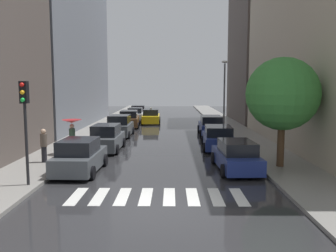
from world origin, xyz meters
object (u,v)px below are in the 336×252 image
at_px(parked_car_right_second, 218,138).
at_px(traffic_light_left_corner, 25,110).
at_px(parked_car_right_nearest, 236,156).
at_px(pedestrian_near_tree, 44,145).
at_px(street_tree_right, 283,94).
at_px(parked_car_right_third, 211,126).
at_px(pedestrian_foreground, 72,128).
at_px(parked_car_left_third, 120,127).
at_px(parked_car_left_fifth, 136,115).
at_px(parked_car_left_fourth, 129,119).
at_px(lamp_post_right, 224,89).
at_px(parked_car_left_nearest, 80,157).
at_px(taxi_midroad, 151,117).
at_px(parked_car_left_second, 107,138).
at_px(parked_car_left_sixth, 138,111).

height_order(parked_car_right_second, traffic_light_left_corner, traffic_light_left_corner).
bearing_deg(parked_car_right_nearest, pedestrian_near_tree, 80.90).
bearing_deg(street_tree_right, parked_car_right_third, 99.75).
bearing_deg(street_tree_right, parked_car_right_second, 112.50).
height_order(pedestrian_foreground, pedestrian_near_tree, pedestrian_foreground).
distance_m(parked_car_left_third, parked_car_left_fifth, 13.02).
height_order(parked_car_left_fourth, traffic_light_left_corner, traffic_light_left_corner).
bearing_deg(parked_car_right_third, parked_car_left_fourth, 56.57).
xyz_separation_m(street_tree_right, traffic_light_left_corner, (-11.56, -3.52, -0.55)).
distance_m(parked_car_left_third, lamp_post_right, 10.71).
distance_m(parked_car_left_nearest, taxi_midroad, 22.31).
xyz_separation_m(parked_car_left_second, parked_car_left_sixth, (-0.25, 24.94, -0.08)).
bearing_deg(parked_car_right_second, traffic_light_left_corner, 138.19).
relative_size(parked_car_left_nearest, street_tree_right, 0.75).
height_order(pedestrian_near_tree, street_tree_right, street_tree_right).
bearing_deg(parked_car_left_nearest, street_tree_right, -83.84).
bearing_deg(parked_car_right_nearest, parked_car_left_fifth, 14.38).
height_order(parked_car_left_nearest, parked_car_right_second, parked_car_left_nearest).
xyz_separation_m(parked_car_left_fourth, parked_car_right_third, (7.72, -5.32, -0.03)).
xyz_separation_m(parked_car_left_fourth, lamp_post_right, (9.30, -2.11, 3.07)).
relative_size(parked_car_left_second, street_tree_right, 0.77).
bearing_deg(parked_car_right_third, lamp_post_right, -25.13).
bearing_deg(pedestrian_foreground, parked_car_left_second, 73.86).
relative_size(parked_car_right_second, taxi_midroad, 1.02).
distance_m(taxi_midroad, traffic_light_left_corner, 25.29).
relative_size(parked_car_left_fifth, pedestrian_near_tree, 2.22).
bearing_deg(pedestrian_foreground, parked_car_right_nearest, 5.77).
height_order(parked_car_right_nearest, parked_car_right_third, parked_car_right_third).
relative_size(parked_car_left_sixth, pedestrian_foreground, 1.96).
bearing_deg(traffic_light_left_corner, lamp_post_right, 60.23).
xyz_separation_m(parked_car_left_fourth, parked_car_right_second, (7.46, -12.00, -0.07)).
distance_m(parked_car_left_fifth, taxi_midroad, 3.69).
height_order(parked_car_left_fourth, parked_car_left_sixth, parked_car_left_fourth).
relative_size(parked_car_left_third, parked_car_right_nearest, 0.93).
bearing_deg(taxi_midroad, traffic_light_left_corner, 170.20).
xyz_separation_m(parked_car_left_nearest, parked_car_right_third, (7.93, 13.34, -0.00)).
height_order(parked_car_left_second, pedestrian_near_tree, pedestrian_near_tree).
bearing_deg(pedestrian_foreground, parked_car_left_fifth, 111.70).
distance_m(parked_car_right_second, taxi_midroad, 16.46).
relative_size(parked_car_right_third, lamp_post_right, 0.74).
xyz_separation_m(pedestrian_foreground, pedestrian_near_tree, (-0.89, -2.28, -0.62)).
relative_size(pedestrian_foreground, lamp_post_right, 0.32).
height_order(pedestrian_foreground, street_tree_right, street_tree_right).
distance_m(pedestrian_near_tree, lamp_post_right, 19.24).
relative_size(parked_car_left_second, pedestrian_foreground, 2.04).
relative_size(parked_car_left_sixth, taxi_midroad, 0.88).
distance_m(parked_car_left_nearest, parked_car_left_fifth, 25.27).
xyz_separation_m(parked_car_left_third, pedestrian_foreground, (-1.65, -8.31, 0.89)).
height_order(parked_car_left_third, lamp_post_right, lamp_post_right).
bearing_deg(parked_car_left_nearest, parked_car_right_nearest, -84.78).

